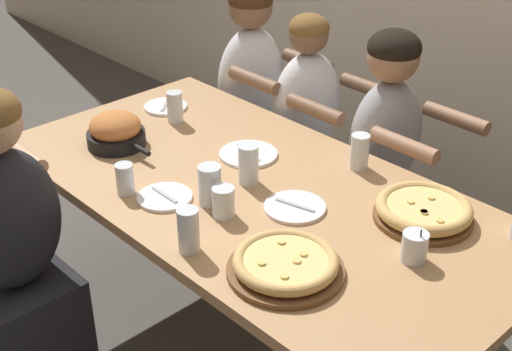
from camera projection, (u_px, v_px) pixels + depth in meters
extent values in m
plane|color=#514C47|center=(256.00, 349.00, 2.84)|extent=(18.00, 18.00, 0.00)
cube|color=tan|center=(256.00, 193.00, 2.48)|extent=(1.95, 0.97, 0.04)
cube|color=#4C4C51|center=(33.00, 224.00, 2.99)|extent=(0.07, 0.07, 0.71)
cube|color=#4C4C51|center=(191.00, 158.00, 3.50)|extent=(0.07, 0.07, 0.71)
cylinder|color=brown|center=(285.00, 270.00, 2.05)|extent=(0.34, 0.34, 0.02)
torus|color=tan|center=(286.00, 261.00, 2.03)|extent=(0.31, 0.31, 0.03)
cylinder|color=#E5C675|center=(286.00, 263.00, 2.04)|extent=(0.26, 0.26, 0.03)
cylinder|color=#E5C166|center=(281.00, 242.00, 2.10)|extent=(0.02, 0.02, 0.01)
cylinder|color=#E5C166|center=(297.00, 261.00, 2.01)|extent=(0.02, 0.02, 0.01)
cylinder|color=#E5C166|center=(303.00, 254.00, 2.04)|extent=(0.02, 0.02, 0.01)
cylinder|color=#E5C166|center=(262.00, 263.00, 2.01)|extent=(0.02, 0.02, 0.01)
cylinder|color=#E5C166|center=(284.00, 276.00, 1.95)|extent=(0.02, 0.02, 0.01)
cylinder|color=brown|center=(423.00, 217.00, 2.29)|extent=(0.32, 0.32, 0.02)
torus|color=tan|center=(424.00, 208.00, 2.28)|extent=(0.31, 0.31, 0.04)
cylinder|color=#E5C675|center=(424.00, 210.00, 2.28)|extent=(0.26, 0.26, 0.04)
cylinder|color=#E5C166|center=(411.00, 202.00, 2.28)|extent=(0.02, 0.02, 0.01)
cylinder|color=#E5C166|center=(424.00, 212.00, 2.23)|extent=(0.02, 0.02, 0.01)
cylinder|color=#E5C166|center=(423.00, 210.00, 2.24)|extent=(0.02, 0.02, 0.01)
cylinder|color=#E5C166|center=(440.00, 220.00, 2.19)|extent=(0.02, 0.02, 0.01)
cylinder|color=#E5C166|center=(431.00, 198.00, 2.31)|extent=(0.02, 0.02, 0.01)
cylinder|color=#E5C166|center=(424.00, 212.00, 2.23)|extent=(0.02, 0.02, 0.01)
cylinder|color=black|center=(116.00, 139.00, 2.74)|extent=(0.23, 0.23, 0.06)
cylinder|color=black|center=(141.00, 149.00, 2.63)|extent=(0.10, 0.02, 0.02)
ellipsoid|color=#C17038|center=(115.00, 126.00, 2.72)|extent=(0.20, 0.20, 0.11)
cylinder|color=white|center=(248.00, 154.00, 2.68)|extent=(0.22, 0.22, 0.01)
cube|color=#B7B7BC|center=(248.00, 152.00, 2.67)|extent=(0.15, 0.05, 0.01)
cylinder|color=white|center=(295.00, 207.00, 2.35)|extent=(0.21, 0.21, 0.01)
cube|color=#B7B7BC|center=(295.00, 205.00, 2.35)|extent=(0.14, 0.05, 0.01)
cylinder|color=white|center=(166.00, 107.00, 3.06)|extent=(0.18, 0.18, 0.01)
cube|color=#B7B7BC|center=(165.00, 105.00, 3.06)|extent=(0.09, 0.11, 0.01)
cylinder|color=white|center=(165.00, 197.00, 2.41)|extent=(0.19, 0.19, 0.01)
cube|color=#B7B7BC|center=(165.00, 195.00, 2.40)|extent=(0.13, 0.01, 0.01)
cylinder|color=silver|center=(415.00, 247.00, 2.08)|extent=(0.08, 0.08, 0.09)
cylinder|color=#1EA8DB|center=(414.00, 251.00, 2.09)|extent=(0.07, 0.07, 0.07)
cylinder|color=black|center=(420.00, 246.00, 2.07)|extent=(0.00, 0.01, 0.12)
cylinder|color=silver|center=(188.00, 230.00, 2.11)|extent=(0.07, 0.07, 0.14)
cylinder|color=silver|center=(223.00, 202.00, 2.29)|extent=(0.07, 0.07, 0.10)
cylinder|color=silver|center=(224.00, 208.00, 2.30)|extent=(0.07, 0.07, 0.06)
cylinder|color=silver|center=(210.00, 185.00, 2.35)|extent=(0.08, 0.08, 0.14)
cylinder|color=silver|center=(210.00, 190.00, 2.36)|extent=(0.07, 0.07, 0.10)
cylinder|color=silver|center=(125.00, 179.00, 2.42)|extent=(0.06, 0.06, 0.11)
cylinder|color=black|center=(126.00, 185.00, 2.43)|extent=(0.05, 0.05, 0.06)
cylinder|color=silver|center=(248.00, 164.00, 2.47)|extent=(0.07, 0.07, 0.14)
cylinder|color=silver|center=(248.00, 173.00, 2.49)|extent=(0.06, 0.06, 0.08)
cylinder|color=silver|center=(360.00, 152.00, 2.57)|extent=(0.07, 0.07, 0.13)
cylinder|color=black|center=(359.00, 159.00, 2.58)|extent=(0.06, 0.06, 0.07)
cylinder|color=silver|center=(175.00, 107.00, 2.91)|extent=(0.07, 0.07, 0.13)
cylinder|color=black|center=(175.00, 113.00, 2.93)|extent=(0.06, 0.06, 0.08)
cube|color=#99999E|center=(376.00, 234.00, 3.13)|extent=(0.32, 0.34, 0.47)
ellipsoid|color=#99999E|center=(386.00, 137.00, 2.90)|extent=(0.24, 0.36, 0.49)
sphere|color=#9E7051|center=(394.00, 57.00, 2.73)|extent=(0.20, 0.20, 0.20)
ellipsoid|color=black|center=(395.00, 48.00, 2.71)|extent=(0.21, 0.21, 0.14)
cylinder|color=#9E7051|center=(456.00, 118.00, 2.82)|extent=(0.28, 0.06, 0.06)
cylinder|color=#9E7051|center=(404.00, 145.00, 2.62)|extent=(0.28, 0.06, 0.06)
cube|color=#232328|center=(32.00, 334.00, 2.58)|extent=(0.32, 0.34, 0.47)
ellipsoid|color=#232328|center=(8.00, 220.00, 2.33)|extent=(0.24, 0.36, 0.52)
cylinder|color=tan|center=(21.00, 154.00, 2.52)|extent=(0.28, 0.06, 0.06)
cube|color=silver|center=(251.00, 170.00, 3.64)|extent=(0.32, 0.34, 0.47)
ellipsoid|color=silver|center=(251.00, 80.00, 3.40)|extent=(0.24, 0.36, 0.52)
sphere|color=brown|center=(251.00, 7.00, 3.23)|extent=(0.20, 0.20, 0.20)
cylinder|color=brown|center=(308.00, 62.00, 3.32)|extent=(0.28, 0.06, 0.06)
cylinder|color=brown|center=(254.00, 80.00, 3.12)|extent=(0.28, 0.06, 0.06)
cube|color=silver|center=(303.00, 197.00, 3.41)|extent=(0.32, 0.34, 0.47)
ellipsoid|color=silver|center=(306.00, 105.00, 3.18)|extent=(0.24, 0.36, 0.49)
sphere|color=brown|center=(309.00, 34.00, 3.02)|extent=(0.17, 0.17, 0.17)
ellipsoid|color=brown|center=(309.00, 28.00, 3.00)|extent=(0.17, 0.17, 0.12)
cylinder|color=brown|center=(368.00, 88.00, 3.10)|extent=(0.28, 0.06, 0.06)
cylinder|color=brown|center=(315.00, 110.00, 2.90)|extent=(0.28, 0.06, 0.06)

